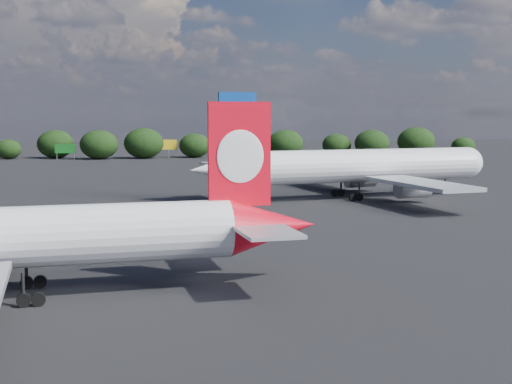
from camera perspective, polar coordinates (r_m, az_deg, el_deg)
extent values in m
plane|color=black|center=(98.80, -13.04, -1.71)|extent=(500.00, 500.00, 0.00)
cone|color=red|center=(57.12, 1.33, -2.74)|extent=(7.80, 5.47, 4.53)
cube|color=red|center=(55.77, -1.34, 3.04)|extent=(5.00, 1.12, 8.16)
ellipsoid|color=white|center=(55.52, -1.27, 2.86)|extent=(3.80, 0.70, 4.17)
ellipsoid|color=white|center=(56.05, -1.40, 2.89)|extent=(3.80, 0.70, 4.17)
cube|color=#A2A5AA|center=(51.84, 1.00, -3.26)|extent=(4.78, 5.94, 0.27)
cube|color=#A2A5AA|center=(61.35, -1.64, -1.77)|extent=(4.78, 5.94, 0.27)
cylinder|color=black|center=(52.77, -18.14, -7.33)|extent=(0.29, 0.29, 2.27)
cylinder|color=black|center=(52.97, -18.11, -8.23)|extent=(1.04, 0.54, 1.00)
cylinder|color=black|center=(52.93, -17.02, -8.21)|extent=(1.04, 0.54, 1.00)
cylinder|color=black|center=(58.06, -17.90, -6.08)|extent=(0.29, 0.29, 2.27)
cylinder|color=black|center=(58.25, -17.87, -6.91)|extent=(1.04, 0.54, 1.00)
cylinder|color=black|center=(58.21, -16.88, -6.89)|extent=(1.04, 0.54, 1.00)
cylinder|color=white|center=(114.80, 8.48, 2.11)|extent=(39.99, 13.44, 5.23)
sphere|color=white|center=(125.43, 16.52, 2.27)|extent=(6.21, 6.21, 5.23)
cone|color=white|center=(105.58, -3.12, 1.81)|extent=(9.28, 6.87, 5.23)
cube|color=navy|center=(106.21, -1.51, 5.46)|extent=(5.74, 1.72, 9.42)
ellipsoid|color=red|center=(105.91, -1.45, 5.36)|extent=(4.34, 1.13, 4.81)
ellipsoid|color=red|center=(106.51, -1.56, 5.36)|extent=(4.34, 1.13, 4.81)
cube|color=#A2A5AA|center=(100.71, -1.03, 1.84)|extent=(5.92, 7.13, 0.31)
cube|color=#A2A5AA|center=(111.64, -2.94, 2.27)|extent=(5.92, 7.13, 0.31)
cube|color=#A2A5AA|center=(104.32, 13.02, 0.68)|extent=(11.04, 21.89, 0.58)
cube|color=#A2A5AA|center=(127.95, 6.41, 1.81)|extent=(11.04, 21.89, 0.58)
cylinder|color=#A2A5AA|center=(109.96, 12.44, 0.26)|extent=(5.71, 3.86, 2.83)
cube|color=#A2A5AA|center=(109.89, 12.45, 0.64)|extent=(2.32, 0.79, 1.26)
cylinder|color=#A2A5AA|center=(124.38, 8.33, 1.03)|extent=(5.71, 3.86, 2.83)
cube|color=#A2A5AA|center=(124.31, 8.34, 1.36)|extent=(2.32, 0.79, 1.26)
cylinder|color=black|center=(111.39, 8.26, 0.09)|extent=(0.35, 0.35, 2.62)
cylinder|color=black|center=(111.50, 8.26, -0.41)|extent=(1.22, 0.70, 1.15)
cylinder|color=black|center=(110.96, 7.73, -0.44)|extent=(1.22, 0.70, 1.15)
cylinder|color=black|center=(116.93, 6.82, 0.41)|extent=(0.35, 0.35, 2.62)
cylinder|color=black|center=(117.04, 6.81, -0.08)|extent=(1.22, 0.70, 1.15)
cylinder|color=black|center=(116.53, 6.31, -0.10)|extent=(1.22, 0.70, 1.15)
cylinder|color=black|center=(123.31, 14.89, 0.52)|extent=(0.30, 0.30, 2.62)
cylinder|color=black|center=(123.41, 14.88, 0.04)|extent=(1.00, 0.56, 0.94)
cube|color=#125E1B|center=(215.41, -15.00, 3.36)|extent=(6.00, 0.30, 2.60)
cylinder|color=gray|center=(215.86, -15.65, 2.76)|extent=(0.20, 0.20, 2.00)
cylinder|color=gray|center=(215.22, -14.33, 2.79)|extent=(0.20, 0.20, 2.00)
cube|color=yellow|center=(219.64, -7.01, 3.79)|extent=(5.00, 0.30, 3.00)
cylinder|color=gray|center=(219.78, -7.00, 3.07)|extent=(0.30, 0.30, 2.50)
ellipsoid|color=black|center=(223.65, -19.19, 3.25)|extent=(7.62, 6.44, 5.86)
ellipsoid|color=black|center=(223.67, -15.74, 3.71)|extent=(11.08, 9.38, 8.52)
ellipsoid|color=black|center=(215.49, -12.46, 3.73)|extent=(11.25, 9.52, 8.65)
ellipsoid|color=black|center=(216.58, -8.96, 3.87)|extent=(11.88, 10.05, 9.14)
ellipsoid|color=black|center=(219.31, -4.92, 3.73)|extent=(9.60, 8.12, 7.39)
ellipsoid|color=black|center=(217.67, -0.05, 3.82)|extent=(10.48, 8.86, 8.06)
ellipsoid|color=black|center=(219.01, 2.37, 3.89)|extent=(11.10, 9.39, 8.54)
ellipsoid|color=black|center=(226.47, 6.47, 3.76)|extent=(9.26, 7.83, 7.12)
ellipsoid|color=black|center=(225.09, 9.26, 3.87)|extent=(10.98, 9.29, 8.45)
ellipsoid|color=black|center=(230.11, 12.70, 3.94)|extent=(11.97, 10.13, 9.21)
ellipsoid|color=black|center=(236.89, 16.26, 3.52)|extent=(7.77, 6.58, 5.98)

